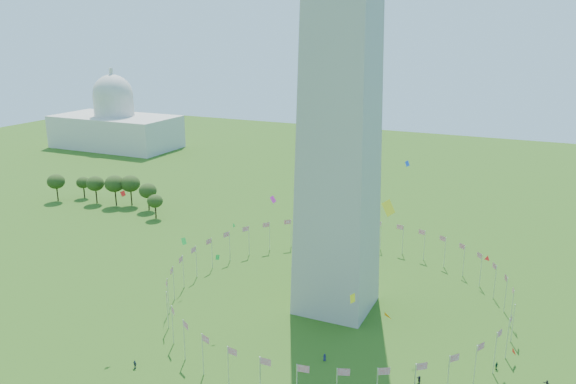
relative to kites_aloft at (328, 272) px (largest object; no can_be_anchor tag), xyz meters
name	(u,v)px	position (x,y,z in m)	size (l,w,h in m)	color
flag_ring	(336,289)	(-7.41, 26.25, -16.52)	(80.24, 80.24, 9.00)	silver
capitol_building	(114,107)	(-187.41, 156.25, 1.98)	(70.00, 35.00, 46.00)	beige
kites_aloft	(328,272)	(0.00, 0.00, 0.00)	(84.41, 62.06, 38.97)	orange
tree_line_west	(111,192)	(-113.06, 67.47, -15.72)	(54.54, 15.25, 11.65)	#34501A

